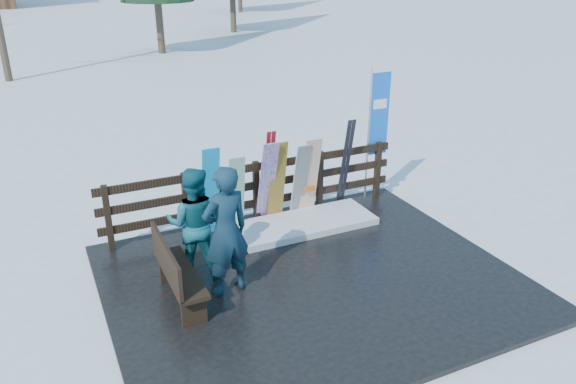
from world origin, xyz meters
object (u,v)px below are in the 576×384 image
rental_flag (377,119)px  person_front (226,232)px  snowboard_3 (267,183)px  snowboard_0 (211,192)px  bench (175,271)px  snowboard_4 (300,181)px  snowboard_2 (277,182)px  snowboard_1 (236,194)px  person_back (194,223)px  snowboard_5 (310,177)px

rental_flag → person_front: size_ratio=1.34×
rental_flag → snowboard_3: bearing=-173.6°
snowboard_0 → snowboard_3: snowboard_0 is taller
bench → person_front: (0.75, -0.03, 0.45)m
snowboard_4 → person_front: bearing=-139.0°
snowboard_2 → rental_flag: size_ratio=0.61×
snowboard_2 → snowboard_4: snowboard_2 is taller
snowboard_0 → snowboard_1: 0.47m
bench → snowboard_4: 3.30m
snowboard_3 → snowboard_0: bearing=180.0°
rental_flag → person_back: (-4.07, -1.40, -0.74)m
snowboard_3 → person_back: 2.00m
snowboard_1 → snowboard_2: snowboard_2 is taller
snowboard_3 → snowboard_2: bearing=0.0°
snowboard_0 → snowboard_3: size_ratio=1.00×
snowboard_0 → snowboard_1: (0.46, 0.00, -0.12)m
snowboard_4 → rental_flag: size_ratio=0.57×
bench → person_front: person_front is taller
snowboard_0 → snowboard_5: 1.89m
bench → rental_flag: size_ratio=0.58×
rental_flag → snowboard_2: bearing=-173.1°
snowboard_1 → snowboard_2: (0.77, 0.00, 0.08)m
bench → snowboard_5: 3.47m
bench → snowboard_0: 2.09m
snowboard_0 → snowboard_4: 1.70m
snowboard_0 → snowboard_1: size_ratio=1.18×
snowboard_0 → rental_flag: bearing=4.5°
person_front → snowboard_0: bearing=-111.4°
snowboard_1 → person_front: (-0.80, -1.77, 0.27)m
snowboard_1 → person_front: 1.96m
snowboard_0 → snowboard_2: 1.23m
snowboard_5 → person_front: 2.86m
snowboard_3 → rental_flag: size_ratio=0.64×
person_front → rental_flag: bearing=-162.1°
snowboard_5 → snowboard_0: bearing=180.0°
bench → snowboard_0: (1.10, 1.75, 0.30)m
snowboard_2 → bench: bearing=-143.1°
snowboard_4 → person_back: size_ratio=0.85×
person_front → snowboard_1: bearing=-124.7°
rental_flag → person_front: rental_flag is taller
snowboard_1 → person_front: bearing=-114.4°
snowboard_3 → person_back: person_back is taller
bench → snowboard_3: 2.78m
snowboard_1 → snowboard_3: size_ratio=0.85×
snowboard_4 → snowboard_5: bearing=-0.0°
snowboard_4 → snowboard_1: bearing=180.0°
snowboard_0 → person_front: person_front is taller
snowboard_0 → rental_flag: 3.55m
snowboard_3 → rental_flag: bearing=6.4°
snowboard_5 → rental_flag: rental_flag is taller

